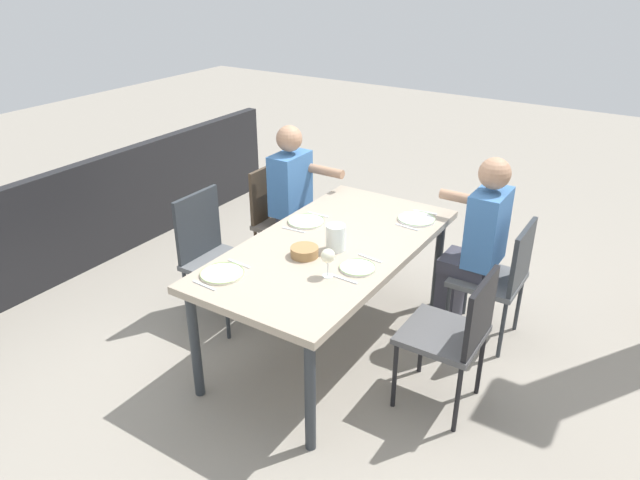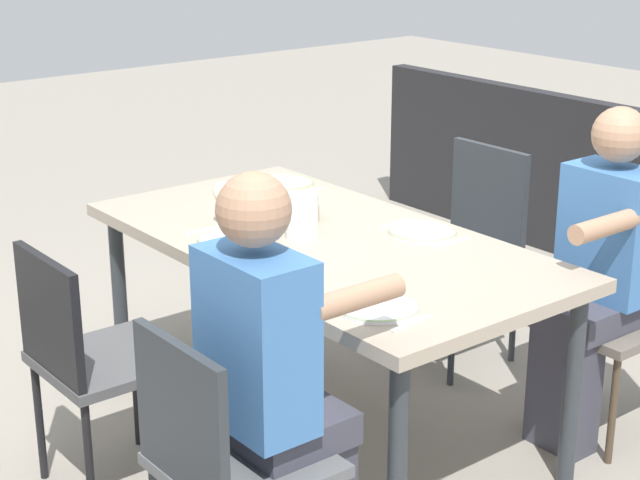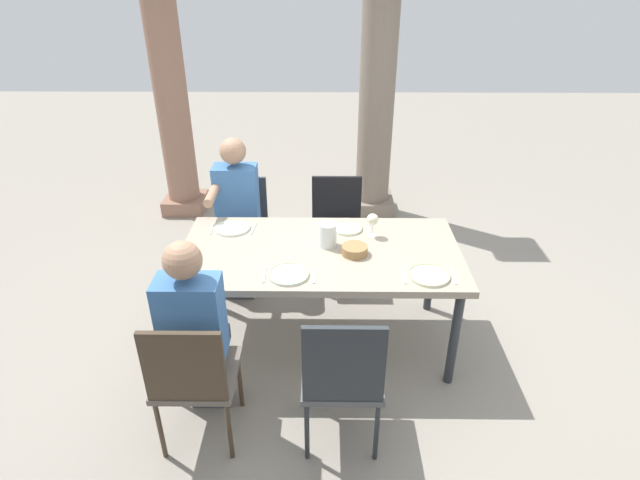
# 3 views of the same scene
# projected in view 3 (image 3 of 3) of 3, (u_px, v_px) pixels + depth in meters

# --- Properties ---
(ground_plane) EXTENTS (16.00, 16.00, 0.00)m
(ground_plane) POSITION_uv_depth(u_px,v_px,m) (320.00, 340.00, 3.78)
(ground_plane) COLOR gray
(dining_table) EXTENTS (1.87, 0.97, 0.77)m
(dining_table) POSITION_uv_depth(u_px,v_px,m) (320.00, 258.00, 3.44)
(dining_table) COLOR tan
(dining_table) RESTS_ON ground
(chair_west_north) EXTENTS (0.44, 0.44, 0.87)m
(chair_west_north) POSITION_uv_depth(u_px,v_px,m) (242.00, 223.00, 4.34)
(chair_west_north) COLOR #5B5E61
(chair_west_north) RESTS_ON ground
(chair_west_south) EXTENTS (0.44, 0.44, 0.90)m
(chair_west_south) POSITION_uv_depth(u_px,v_px,m) (193.00, 375.00, 2.75)
(chair_west_south) COLOR #6A6158
(chair_west_south) RESTS_ON ground
(chair_mid_north) EXTENTS (0.44, 0.44, 0.88)m
(chair_mid_north) POSITION_uv_depth(u_px,v_px,m) (337.00, 222.00, 4.32)
(chair_mid_north) COLOR #4F4F50
(chair_mid_north) RESTS_ON ground
(chair_mid_south) EXTENTS (0.44, 0.44, 0.94)m
(chair_mid_south) POSITION_uv_depth(u_px,v_px,m) (342.00, 374.00, 2.73)
(chair_mid_south) COLOR #5B5E61
(chair_mid_south) RESTS_ON ground
(diner_woman_green) EXTENTS (0.35, 0.49, 1.26)m
(diner_woman_green) POSITION_uv_depth(u_px,v_px,m) (196.00, 330.00, 2.83)
(diner_woman_green) COLOR #3F3F4C
(diner_woman_green) RESTS_ON ground
(diner_man_white) EXTENTS (0.35, 0.49, 1.29)m
(diner_man_white) POSITION_uv_depth(u_px,v_px,m) (236.00, 214.00, 4.08)
(diner_man_white) COLOR #3F3F4C
(diner_man_white) RESTS_ON ground
(stone_column_near) EXTENTS (0.43, 0.43, 2.99)m
(stone_column_near) POSITION_uv_depth(u_px,v_px,m) (168.00, 75.00, 5.04)
(stone_column_near) COLOR #936B56
(stone_column_near) RESTS_ON ground
(stone_column_centre) EXTENTS (0.46, 0.46, 2.71)m
(stone_column_centre) POSITION_uv_depth(u_px,v_px,m) (377.00, 89.00, 5.09)
(stone_column_centre) COLOR gray
(stone_column_centre) RESTS_ON ground
(plate_0) EXTENTS (0.26, 0.26, 0.02)m
(plate_0) POSITION_uv_depth(u_px,v_px,m) (232.00, 228.00, 3.67)
(plate_0) COLOR white
(plate_0) RESTS_ON dining_table
(fork_0) EXTENTS (0.03, 0.17, 0.01)m
(fork_0) POSITION_uv_depth(u_px,v_px,m) (212.00, 228.00, 3.68)
(fork_0) COLOR silver
(fork_0) RESTS_ON dining_table
(spoon_0) EXTENTS (0.03, 0.17, 0.01)m
(spoon_0) POSITION_uv_depth(u_px,v_px,m) (253.00, 229.00, 3.68)
(spoon_0) COLOR silver
(spoon_0) RESTS_ON dining_table
(plate_1) EXTENTS (0.25, 0.25, 0.02)m
(plate_1) POSITION_uv_depth(u_px,v_px,m) (288.00, 274.00, 3.13)
(plate_1) COLOR white
(plate_1) RESTS_ON dining_table
(fork_1) EXTENTS (0.02, 0.17, 0.01)m
(fork_1) POSITION_uv_depth(u_px,v_px,m) (264.00, 275.00, 3.14)
(fork_1) COLOR silver
(fork_1) RESTS_ON dining_table
(spoon_1) EXTENTS (0.03, 0.17, 0.01)m
(spoon_1) POSITION_uv_depth(u_px,v_px,m) (313.00, 275.00, 3.13)
(spoon_1) COLOR silver
(spoon_1) RESTS_ON dining_table
(plate_2) EXTENTS (0.22, 0.22, 0.02)m
(plate_2) POSITION_uv_depth(u_px,v_px,m) (347.00, 228.00, 3.67)
(plate_2) COLOR white
(plate_2) RESTS_ON dining_table
(wine_glass_2) EXTENTS (0.08, 0.08, 0.17)m
(wine_glass_2) POSITION_uv_depth(u_px,v_px,m) (373.00, 220.00, 3.52)
(wine_glass_2) COLOR white
(wine_glass_2) RESTS_ON dining_table
(fork_2) EXTENTS (0.04, 0.17, 0.01)m
(fork_2) POSITION_uv_depth(u_px,v_px,m) (326.00, 229.00, 3.67)
(fork_2) COLOR silver
(fork_2) RESTS_ON dining_table
(spoon_2) EXTENTS (0.02, 0.17, 0.01)m
(spoon_2) POSITION_uv_depth(u_px,v_px,m) (368.00, 229.00, 3.67)
(spoon_2) COLOR silver
(spoon_2) RESTS_ON dining_table
(plate_3) EXTENTS (0.26, 0.26, 0.02)m
(plate_3) POSITION_uv_depth(u_px,v_px,m) (429.00, 275.00, 3.12)
(plate_3) COLOR silver
(plate_3) RESTS_ON dining_table
(fork_3) EXTENTS (0.03, 0.17, 0.01)m
(fork_3) POSITION_uv_depth(u_px,v_px,m) (404.00, 276.00, 3.13)
(fork_3) COLOR silver
(fork_3) RESTS_ON dining_table
(spoon_3) EXTENTS (0.03, 0.17, 0.01)m
(spoon_3) POSITION_uv_depth(u_px,v_px,m) (454.00, 276.00, 3.12)
(spoon_3) COLOR silver
(spoon_3) RESTS_ON dining_table
(water_pitcher) EXTENTS (0.12, 0.12, 0.16)m
(water_pitcher) POSITION_uv_depth(u_px,v_px,m) (328.00, 236.00, 3.43)
(water_pitcher) COLOR white
(water_pitcher) RESTS_ON dining_table
(bread_basket) EXTENTS (0.17, 0.17, 0.06)m
(bread_basket) POSITION_uv_depth(u_px,v_px,m) (355.00, 250.00, 3.35)
(bread_basket) COLOR #9E7547
(bread_basket) RESTS_ON dining_table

